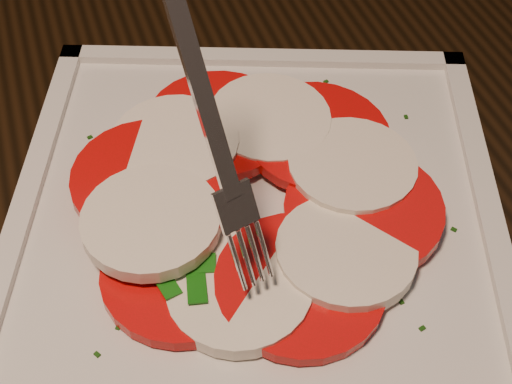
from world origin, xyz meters
The scene contains 4 objects.
table centered at (-0.08, -0.03, 0.65)m, with size 1.28×0.93×0.75m.
plate centered at (-0.10, -0.02, 0.76)m, with size 0.31×0.31×0.01m, color silver.
caprese_salad centered at (-0.10, -0.02, 0.78)m, with size 0.24×0.23×0.03m.
fork centered at (-0.14, -0.03, 0.88)m, with size 0.04×0.10×0.17m, color white, non-canonical shape.
Camera 1 is at (-0.16, -0.30, 1.12)m, focal length 50.00 mm.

